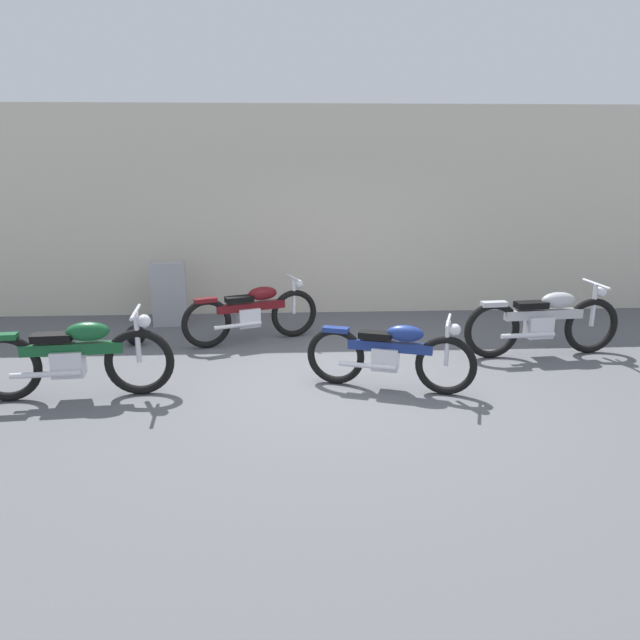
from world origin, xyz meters
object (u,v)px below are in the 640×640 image
object	(u,v)px
stone_marker	(169,295)
motorcycle_maroon	(253,313)
helmet	(136,335)
motorcycle_blue	(391,354)
motorcycle_green	(74,357)
motorcycle_silver	(544,322)

from	to	relation	value
stone_marker	motorcycle_maroon	size ratio (longest dim) A/B	0.52
helmet	motorcycle_blue	bearing A→B (deg)	-28.99
helmet	motorcycle_maroon	size ratio (longest dim) A/B	0.15
stone_marker	motorcycle_green	size ratio (longest dim) A/B	0.46
motorcycle_blue	stone_marker	bearing A→B (deg)	155.13
motorcycle_blue	motorcycle_silver	bearing A→B (deg)	44.20
motorcycle_maroon	motorcycle_silver	bearing A→B (deg)	-32.85
helmet	motorcycle_silver	distance (m)	5.61
motorcycle_maroon	motorcycle_green	world-z (taller)	motorcycle_green
motorcycle_silver	helmet	bearing A→B (deg)	166.88
motorcycle_maroon	motorcycle_green	size ratio (longest dim) A/B	0.87
motorcycle_maroon	motorcycle_silver	xyz separation A→B (m)	(3.90, -0.81, 0.04)
motorcycle_maroon	stone_marker	bearing A→B (deg)	124.09
helmet	motorcycle_blue	world-z (taller)	motorcycle_blue
stone_marker	helmet	distance (m)	1.09
stone_marker	helmet	xyz separation A→B (m)	(-0.31, -0.98, -0.36)
stone_marker	helmet	size ratio (longest dim) A/B	3.51
motorcycle_silver	motorcycle_green	xyz separation A→B (m)	(-5.74, -1.15, 0.00)
motorcycle_blue	helmet	bearing A→B (deg)	169.27
stone_marker	motorcycle_blue	size ratio (longest dim) A/B	0.53
stone_marker	motorcycle_maroon	xyz separation A→B (m)	(1.34, -0.93, -0.06)
motorcycle_maroon	motorcycle_blue	world-z (taller)	motorcycle_maroon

